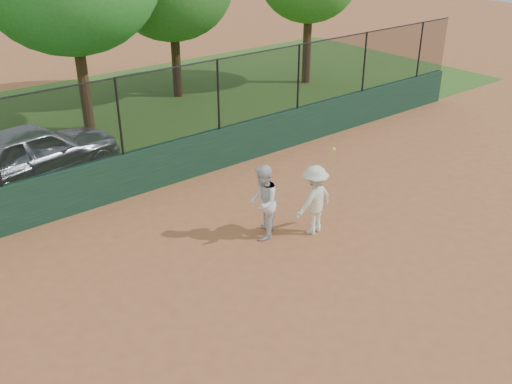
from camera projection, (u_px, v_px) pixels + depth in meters
ground at (294, 297)px, 11.14m from camera, size 80.00×80.00×0.00m
back_wall at (143, 171)px, 15.07m from camera, size 26.00×0.20×1.20m
grass_strip at (60, 130)px, 19.53m from camera, size 36.00×12.00×0.01m
parked_car at (33, 153)px, 15.60m from camera, size 5.09×2.77×1.64m
player_second at (263, 202)px, 12.83m from camera, size 1.08×1.08×1.77m
player_main at (314, 200)px, 13.04m from camera, size 1.14×0.74×2.16m
fence_assembly at (136, 112)px, 14.32m from camera, size 26.00×0.06×2.00m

